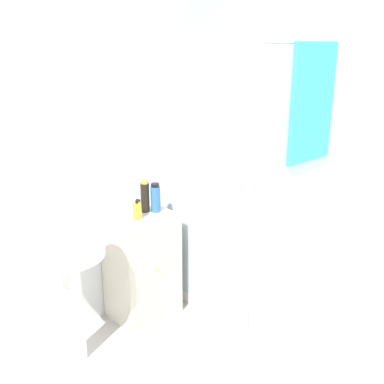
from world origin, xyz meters
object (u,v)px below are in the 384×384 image
Objects in this scene: soap_dispenser at (137,211)px; shampoo_bottle_tall_black at (145,196)px; shampoo_bottle_blue at (155,198)px; sink at (69,264)px; lotion_bottle_white at (137,206)px.

soap_dispenser is 0.63× the size of shampoo_bottle_tall_black.
shampoo_bottle_tall_black is 1.11× the size of shampoo_bottle_blue.
sink is 0.60m from soap_dispenser.
soap_dispenser is 0.70× the size of shampoo_bottle_blue.
lotion_bottle_white is at bearing 177.63° from shampoo_bottle_tall_black.
shampoo_bottle_tall_black is (0.70, 0.17, 0.22)m from sink.
sink is at bearing -170.91° from shampoo_bottle_blue.
soap_dispenser is 0.16m from shampoo_bottle_tall_black.
lotion_bottle_white is (-0.07, 0.00, -0.05)m from shampoo_bottle_tall_black.
shampoo_bottle_tall_black reaches higher than soap_dispenser.
sink is at bearing -171.03° from soap_dispenser.
lotion_bottle_white is at bearing 15.37° from sink.
shampoo_bottle_blue is (0.76, 0.12, 0.21)m from sink.
soap_dispenser is 0.99× the size of lotion_bottle_white.
soap_dispenser is at bearing -123.28° from lotion_bottle_white.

